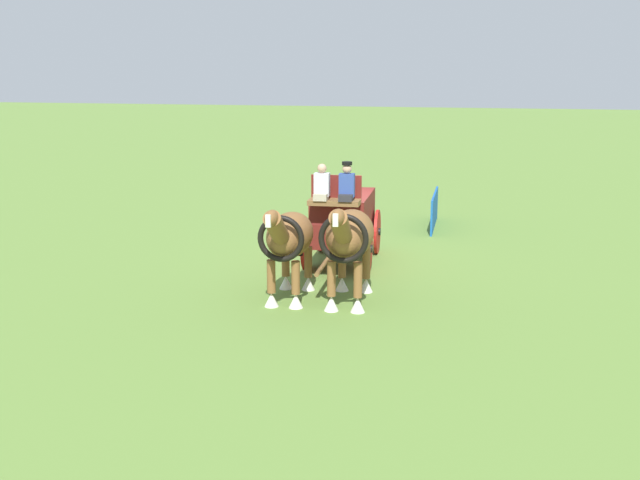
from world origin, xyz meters
TOP-DOWN VIEW (x-y plane):
  - ground_plane at (0.00, 0.00)m, footprint 220.00×220.00m
  - show_wagon at (0.16, 0.03)m, footprint 5.63×2.13m
  - draft_horse_near at (3.50, 1.20)m, footprint 3.17×1.32m
  - draft_horse_off at (3.70, -0.08)m, footprint 2.98×1.24m
  - sponsor_banner at (-5.38, 1.41)m, footprint 3.18×0.46m

SIDE VIEW (x-z plane):
  - ground_plane at x=0.00m, z-range 0.00..0.00m
  - sponsor_banner at x=-5.38m, z-range 0.00..1.10m
  - show_wagon at x=0.16m, z-range -0.19..2.61m
  - draft_horse_off at x=3.70m, z-range 0.24..2.47m
  - draft_horse_near at x=3.50m, z-range 0.28..2.58m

